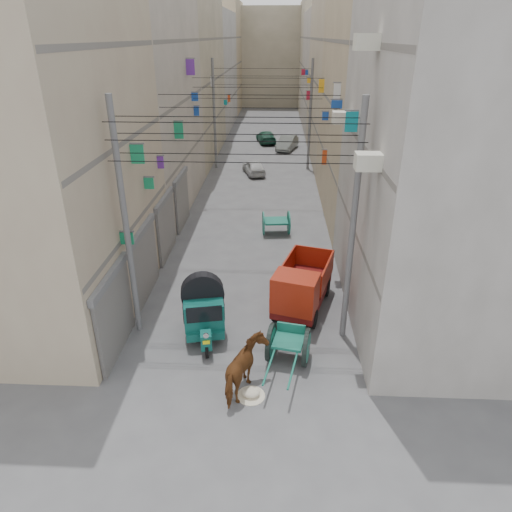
# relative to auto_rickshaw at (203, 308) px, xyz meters

# --- Properties ---
(ground) EXTENTS (140.00, 140.00, 0.00)m
(ground) POSITION_rel_auto_rickshaw_xyz_m (1.23, -5.85, -1.06)
(ground) COLOR #48484B
(ground) RESTS_ON ground
(building_row_left) EXTENTS (8.00, 62.00, 14.00)m
(building_row_left) POSITION_rel_auto_rickshaw_xyz_m (-6.76, 28.28, 5.40)
(building_row_left) COLOR tan
(building_row_left) RESTS_ON ground
(building_row_right) EXTENTS (8.00, 62.00, 14.00)m
(building_row_right) POSITION_rel_auto_rickshaw_xyz_m (9.23, 28.28, 5.40)
(building_row_right) COLOR #ABA5A0
(building_row_right) RESTS_ON ground
(end_cap_building) EXTENTS (22.00, 10.00, 13.00)m
(end_cap_building) POSITION_rel_auto_rickshaw_xyz_m (1.23, 60.15, 5.44)
(end_cap_building) COLOR tan
(end_cap_building) RESTS_ON ground
(shutters_left) EXTENTS (0.18, 14.40, 2.88)m
(shutters_left) POSITION_rel_auto_rickshaw_xyz_m (-2.68, 4.53, 0.43)
(shutters_left) COLOR #49494E
(shutters_left) RESTS_ON ground
(signboards) EXTENTS (8.22, 40.52, 5.67)m
(signboards) POSITION_rel_auto_rickshaw_xyz_m (1.22, 15.81, 2.37)
(signboards) COLOR yellow
(signboards) RESTS_ON ground
(ac_units) EXTENTS (0.70, 6.55, 3.35)m
(ac_units) POSITION_rel_auto_rickshaw_xyz_m (4.88, 1.82, 6.37)
(ac_units) COLOR beige
(ac_units) RESTS_ON ground
(utility_poles) EXTENTS (7.40, 22.20, 8.00)m
(utility_poles) POSITION_rel_auto_rickshaw_xyz_m (1.23, 11.15, 2.94)
(utility_poles) COLOR #5F5F61
(utility_poles) RESTS_ON ground
(overhead_cables) EXTENTS (7.40, 22.52, 1.12)m
(overhead_cables) POSITION_rel_auto_rickshaw_xyz_m (1.23, 8.55, 5.70)
(overhead_cables) COLOR black
(overhead_cables) RESTS_ON ground
(auto_rickshaw) EXTENTS (1.80, 2.65, 1.80)m
(auto_rickshaw) POSITION_rel_auto_rickshaw_xyz_m (0.00, 0.00, 0.00)
(auto_rickshaw) COLOR black
(auto_rickshaw) RESTS_ON ground
(tonga_cart) EXTENTS (1.53, 2.88, 1.23)m
(tonga_cart) POSITION_rel_auto_rickshaw_xyz_m (2.90, -1.36, -0.42)
(tonga_cart) COLOR black
(tonga_cart) RESTS_ON ground
(mini_truck) EXTENTS (2.53, 3.86, 2.00)m
(mini_truck) POSITION_rel_auto_rickshaw_xyz_m (3.38, 1.48, -0.10)
(mini_truck) COLOR black
(mini_truck) RESTS_ON ground
(second_cart) EXTENTS (1.51, 1.37, 1.23)m
(second_cart) POSITION_rel_auto_rickshaw_xyz_m (2.44, 9.05, -0.40)
(second_cart) COLOR #16614F
(second_cart) RESTS_ON ground
(feed_sack) EXTENTS (0.52, 0.41, 0.26)m
(feed_sack) POSITION_rel_auto_rickshaw_xyz_m (1.80, -3.02, -0.93)
(feed_sack) COLOR beige
(feed_sack) RESTS_ON ground
(horse) EXTENTS (1.36, 2.10, 1.63)m
(horse) POSITION_rel_auto_rickshaw_xyz_m (1.63, -2.85, -0.25)
(horse) COLOR brown
(horse) RESTS_ON ground
(distant_car_white) EXTENTS (2.08, 3.37, 1.07)m
(distant_car_white) POSITION_rel_auto_rickshaw_xyz_m (0.69, 20.45, -0.53)
(distant_car_white) COLOR #B7B7B7
(distant_car_white) RESTS_ON ground
(distant_car_grey) EXTENTS (2.21, 3.90, 1.22)m
(distant_car_grey) POSITION_rel_auto_rickshaw_xyz_m (3.32, 28.77, -0.45)
(distant_car_grey) COLOR #5E635F
(distant_car_grey) RESTS_ON ground
(distant_car_green) EXTENTS (2.25, 4.04, 1.11)m
(distant_car_green) POSITION_rel_auto_rickshaw_xyz_m (1.31, 31.70, -0.51)
(distant_car_green) COLOR #1A4C39
(distant_car_green) RESTS_ON ground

